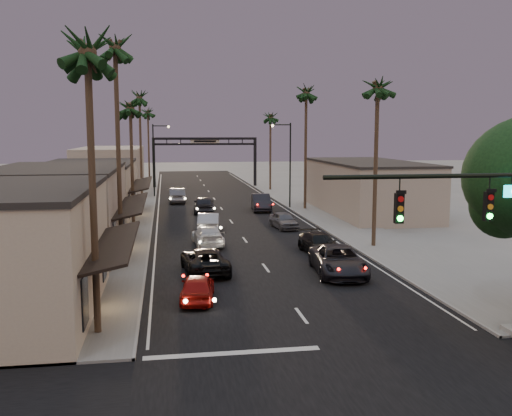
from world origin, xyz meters
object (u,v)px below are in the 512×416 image
object	(u,v)px
traffic_signal	(506,219)
streetlight_right	(288,158)
palm_ld	(139,94)
palm_la	(87,41)
oncoming_red	(197,287)
palm_rb	(306,89)
palm_rc	(270,114)
palm_far	(148,110)
oncoming_pickup	(205,260)
curbside_near	(338,261)
oncoming_silver	(209,222)
arch	(205,149)
streetlight_left	(156,154)
palm_lc	(130,103)
palm_ra	(378,82)
palm_lb	(115,41)
curbside_black	(320,244)

from	to	relation	value
traffic_signal	streetlight_right	distance (m)	41.02
palm_ld	palm_la	bearing A→B (deg)	-90.00
traffic_signal	oncoming_red	bearing A→B (deg)	138.35
palm_rb	palm_rc	xyz separation A→B (m)	(0.00, 20.00, -1.95)
oncoming_red	palm_far	bearing A→B (deg)	-80.38
oncoming_pickup	curbside_near	distance (m)	7.66
palm_la	oncoming_silver	distance (m)	26.10
palm_rb	palm_far	xyz separation A→B (m)	(-16.90, 34.00, -0.97)
arch	streetlight_left	distance (m)	13.85
traffic_signal	arch	size ratio (longest dim) A/B	0.56
palm_la	oncoming_red	size ratio (longest dim) A/B	3.39
palm_lc	streetlight_left	bearing A→B (deg)	85.63
palm_ra	palm_lb	bearing A→B (deg)	-173.37
palm_ld	palm_far	xyz separation A→B (m)	(0.30, 23.00, -0.97)
palm_la	palm_ld	world-z (taller)	palm_ld
palm_rc	oncoming_red	distance (m)	53.57
palm_ld	oncoming_red	xyz separation A→B (m)	(4.20, -42.03, -11.75)
palm_rb	palm_lb	bearing A→B (deg)	-128.02
curbside_black	curbside_near	bearing A→B (deg)	-99.48
oncoming_silver	palm_ra	bearing A→B (deg)	150.00
oncoming_pickup	oncoming_silver	bearing A→B (deg)	-99.79
palm_lb	oncoming_silver	world-z (taller)	palm_lb
palm_rc	palm_lb	bearing A→B (deg)	-112.27
palm_ra	oncoming_silver	xyz separation A→B (m)	(-11.01, 8.00, -10.66)
palm_rc	palm_far	size ratio (longest dim) A/B	0.92
arch	oncoming_pickup	distance (m)	51.88
palm_ld	curbside_near	world-z (taller)	palm_ld
traffic_signal	palm_ld	xyz separation A→B (m)	(-14.29, 51.00, 7.33)
oncoming_red	oncoming_silver	size ratio (longest dim) A/B	0.82
palm_la	palm_ld	size ratio (longest dim) A/B	0.93
streetlight_right	palm_far	bearing A→B (deg)	114.76
traffic_signal	palm_ld	distance (m)	53.47
palm_rc	oncoming_red	world-z (taller)	palm_rc
streetlight_right	streetlight_left	bearing A→B (deg)	136.79
palm_rb	curbside_near	xyz separation A→B (m)	(-4.78, -27.12, -11.61)
palm_ra	palm_rb	xyz separation A→B (m)	(0.00, 20.00, 0.97)
traffic_signal	palm_rb	size ratio (longest dim) A/B	0.60
palm_far	curbside_black	distance (m)	58.02
streetlight_right	oncoming_silver	world-z (taller)	streetlight_right
palm_lc	arch	bearing A→B (deg)	75.80
palm_far	traffic_signal	bearing A→B (deg)	-79.30
arch	curbside_near	bearing A→B (deg)	-85.89
streetlight_left	palm_lb	bearing A→B (deg)	-92.67
streetlight_right	palm_far	world-z (taller)	palm_far
palm_lc	oncoming_silver	xyz separation A→B (m)	(6.19, -4.00, -9.69)
arch	palm_ld	bearing A→B (deg)	-119.83
traffic_signal	palm_la	bearing A→B (deg)	160.71
palm_rc	palm_far	distance (m)	21.97
traffic_signal	curbside_black	xyz separation A→B (m)	(-1.45, 18.38, -4.40)
palm_lc	oncoming_silver	size ratio (longest dim) A/B	2.57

